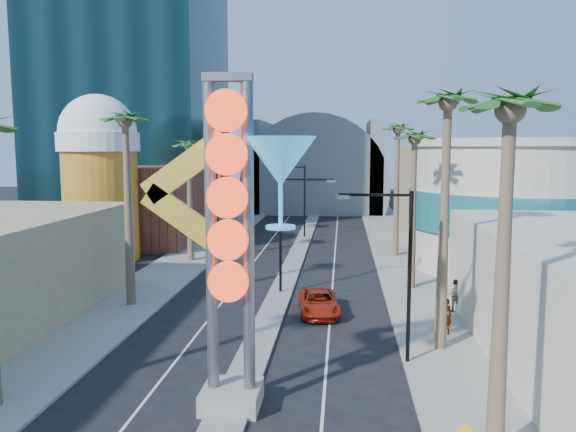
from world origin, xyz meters
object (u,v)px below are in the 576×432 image
object	(u,v)px
pedestrian_b	(455,295)
pedestrian_a	(445,316)
neon_sign	(251,219)
red_pickup	(319,303)

from	to	relation	value
pedestrian_b	pedestrian_a	bearing A→B (deg)	92.27
neon_sign	pedestrian_a	xyz separation A→B (m)	(8.76, 9.05, -6.19)
red_pickup	pedestrian_b	xyz separation A→B (m)	(8.10, 0.78, 0.45)
pedestrian_a	pedestrian_b	xyz separation A→B (m)	(1.33, 4.25, 0.01)
red_pickup	pedestrian_a	bearing A→B (deg)	-33.89
neon_sign	pedestrian_a	distance (m)	14.03
pedestrian_b	neon_sign	bearing A→B (deg)	72.46
neon_sign	pedestrian_b	xyz separation A→B (m)	(10.09, 13.30, -6.17)
neon_sign	red_pickup	size ratio (longest dim) A/B	2.54
neon_sign	pedestrian_b	bearing A→B (deg)	52.81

